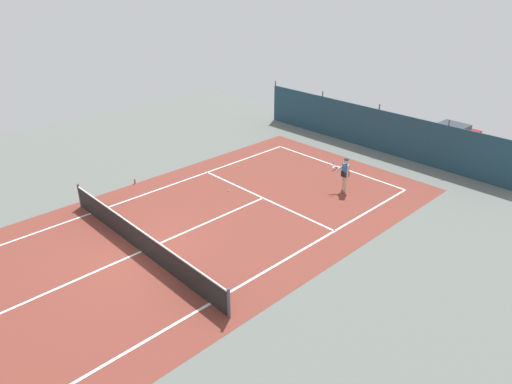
{
  "coord_description": "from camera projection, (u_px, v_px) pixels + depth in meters",
  "views": [
    {
      "loc": [
        13.41,
        -6.95,
        9.57
      ],
      "look_at": [
        0.63,
        5.34,
        0.9
      ],
      "focal_mm": 32.29,
      "sensor_mm": 36.0,
      "label": 1
    }
  ],
  "objects": [
    {
      "name": "tennis_net",
      "position": [
        140.0,
        240.0,
        16.99
      ],
      "size": [
        10.12,
        0.1,
        1.1
      ],
      "color": "black",
      "rests_on": "ground"
    },
    {
      "name": "parked_car",
      "position": [
        448.0,
        140.0,
        25.91
      ],
      "size": [
        2.17,
        4.28,
        1.68
      ],
      "rotation": [
        0.0,
        0.0,
        -0.05
      ],
      "color": "maroon",
      "rests_on": "ground"
    },
    {
      "name": "ground_plane",
      "position": [
        142.0,
        252.0,
        17.22
      ],
      "size": [
        36.0,
        36.0,
        0.0
      ],
      "primitive_type": "plane",
      "color": "slate"
    },
    {
      "name": "tennis_player",
      "position": [
        345.0,
        172.0,
        21.48
      ],
      "size": [
        0.86,
        0.63,
        1.64
      ],
      "rotation": [
        0.0,
        0.0,
        2.66
      ],
      "color": "#D8AD8C",
      "rests_on": "ground"
    },
    {
      "name": "back_fence",
      "position": [
        380.0,
        137.0,
        26.89
      ],
      "size": [
        16.3,
        0.98,
        2.7
      ],
      "color": "#1E3D4C",
      "rests_on": "ground"
    },
    {
      "name": "court_surface",
      "position": [
        142.0,
        252.0,
        17.22
      ],
      "size": [
        11.02,
        26.6,
        0.01
      ],
      "color": "brown",
      "rests_on": "ground"
    },
    {
      "name": "water_bottle",
      "position": [
        135.0,
        181.0,
        22.6
      ],
      "size": [
        0.08,
        0.08,
        0.24
      ],
      "primitive_type": "cylinder",
      "color": "#D84C38",
      "rests_on": "ground"
    },
    {
      "name": "tennis_ball_near_player",
      "position": [
        228.0,
        191.0,
        21.83
      ],
      "size": [
        0.07,
        0.07,
        0.07
      ],
      "primitive_type": "sphere",
      "color": "#CCDB33",
      "rests_on": "ground"
    }
  ]
}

